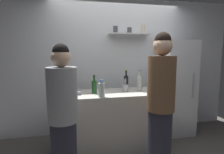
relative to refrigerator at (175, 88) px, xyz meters
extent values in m
cube|color=white|center=(-1.08, 0.40, 0.41)|extent=(4.80, 0.10, 2.60)
cube|color=silver|center=(-0.87, 0.24, 1.02)|extent=(0.78, 0.22, 0.02)
cylinder|color=#4C4C51|center=(-1.14, 0.24, 1.10)|extent=(0.09, 0.09, 0.13)
cylinder|color=#4C4C51|center=(-0.87, 0.24, 1.09)|extent=(0.08, 0.08, 0.11)
cylinder|color=beige|center=(-0.60, 0.24, 1.12)|extent=(0.09, 0.09, 0.16)
cube|color=silver|center=(0.00, 0.00, 0.00)|extent=(0.60, 0.58, 1.79)
cylinder|color=#99999E|center=(0.17, -0.31, 0.09)|extent=(0.02, 0.02, 0.45)
cube|color=#B7B2A8|center=(-1.33, -0.34, -0.43)|extent=(1.76, 0.69, 0.93)
cube|color=gray|center=(-2.00, -0.32, 0.06)|extent=(0.34, 0.24, 0.05)
cylinder|color=#B2B2B7|center=(-1.10, -0.30, 0.09)|extent=(0.11, 0.11, 0.11)
cylinder|color=silver|center=(-1.09, -0.32, 0.16)|extent=(0.02, 0.01, 0.18)
cylinder|color=silver|center=(-1.10, -0.33, 0.15)|extent=(0.01, 0.01, 0.15)
cylinder|color=silver|center=(-1.10, -0.29, 0.16)|extent=(0.01, 0.01, 0.17)
cylinder|color=silver|center=(-1.12, -0.27, 0.16)|extent=(0.03, 0.03, 0.18)
cylinder|color=silver|center=(-1.10, -0.29, 0.15)|extent=(0.01, 0.01, 0.16)
cylinder|color=silver|center=(-1.11, -0.28, 0.15)|extent=(0.04, 0.03, 0.16)
cylinder|color=silver|center=(-1.11, -0.29, 0.15)|extent=(0.01, 0.01, 0.17)
cylinder|color=silver|center=(-1.09, -0.29, 0.17)|extent=(0.01, 0.01, 0.19)
cylinder|color=#B2BFB2|center=(-0.86, -0.32, 0.16)|extent=(0.08, 0.08, 0.23)
cylinder|color=#B2BFB2|center=(-0.86, -0.32, 0.32)|extent=(0.03, 0.03, 0.10)
cylinder|color=#333333|center=(-0.86, -0.32, 0.38)|extent=(0.03, 0.03, 0.02)
cylinder|color=#19471E|center=(-1.62, -0.35, 0.14)|extent=(0.08, 0.08, 0.20)
cylinder|color=#19471E|center=(-1.62, -0.35, 0.27)|extent=(0.03, 0.03, 0.07)
cylinder|color=black|center=(-1.62, -0.35, 0.32)|extent=(0.04, 0.04, 0.02)
cylinder|color=#472814|center=(-0.58, -0.33, 0.16)|extent=(0.08, 0.08, 0.23)
cylinder|color=#472814|center=(-0.58, -0.33, 0.31)|extent=(0.03, 0.03, 0.07)
cylinder|color=maroon|center=(-0.58, -0.33, 0.36)|extent=(0.04, 0.04, 0.02)
cylinder|color=black|center=(-1.04, -0.13, 0.16)|extent=(0.08, 0.08, 0.23)
cylinder|color=black|center=(-1.04, -0.13, 0.32)|extent=(0.03, 0.03, 0.09)
cylinder|color=gold|center=(-1.04, -0.13, 0.38)|extent=(0.04, 0.04, 0.02)
cylinder|color=silver|center=(-1.55, -0.61, 0.14)|extent=(0.10, 0.10, 0.20)
cylinder|color=silver|center=(-1.55, -0.61, 0.25)|extent=(0.05, 0.05, 0.03)
cylinder|color=blue|center=(-1.55, -0.61, 0.28)|extent=(0.06, 0.06, 0.02)
cylinder|color=#262633|center=(-2.07, -1.11, -0.50)|extent=(0.30, 0.30, 0.79)
cylinder|color=gray|center=(-2.07, -1.11, 0.21)|extent=(0.34, 0.34, 0.62)
sphere|color=#D8AD8C|center=(-2.07, -1.11, 0.62)|extent=(0.21, 0.21, 0.21)
sphere|color=black|center=(-2.07, -1.11, 0.69)|extent=(0.18, 0.18, 0.18)
cylinder|color=#262633|center=(-0.89, -1.15, -0.47)|extent=(0.30, 0.30, 0.85)
cylinder|color=brown|center=(-0.89, -1.15, 0.30)|extent=(0.34, 0.34, 0.68)
sphere|color=#D8AD8C|center=(-0.89, -1.15, 0.75)|extent=(0.23, 0.23, 0.23)
sphere|color=black|center=(-0.89, -1.15, 0.82)|extent=(0.20, 0.20, 0.20)
camera|label=1|loc=(-1.96, -3.25, 0.68)|focal=30.26mm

